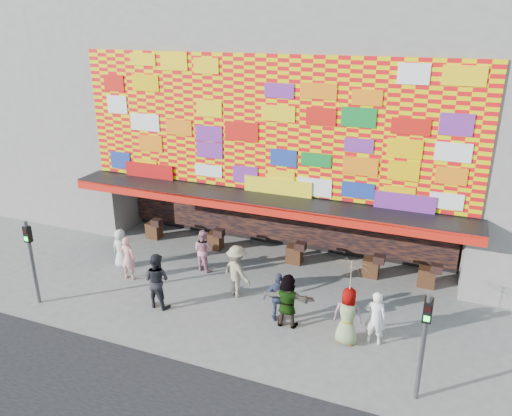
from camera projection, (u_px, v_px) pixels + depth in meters
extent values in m
plane|color=slate|center=(222.00, 317.00, 16.23)|extent=(90.00, 90.00, 0.00)
cube|color=gray|center=(300.00, 85.00, 20.87)|extent=(15.00, 8.00, 7.00)
cube|color=black|center=(303.00, 191.00, 23.51)|extent=(15.00, 6.00, 3.00)
cube|color=gray|center=(123.00, 198.00, 22.57)|extent=(0.40, 2.00, 3.00)
cube|color=gray|center=(470.00, 250.00, 17.51)|extent=(0.40, 2.00, 3.00)
cube|color=black|center=(260.00, 198.00, 18.12)|extent=(15.20, 1.60, 0.12)
cube|color=red|center=(252.00, 209.00, 17.49)|extent=(15.20, 0.04, 0.35)
cube|color=#E7D800|center=(266.00, 125.00, 17.70)|extent=(14.80, 0.08, 4.90)
cube|color=black|center=(281.00, 212.00, 20.76)|extent=(14.00, 0.25, 2.50)
cube|color=gray|center=(57.00, 83.00, 25.56)|extent=(11.00, 8.00, 12.00)
cylinder|color=#59595B|center=(33.00, 263.00, 16.55)|extent=(0.12, 0.12, 3.00)
cube|color=black|center=(28.00, 234.00, 16.18)|extent=(0.22, 0.18, 0.55)
cube|color=black|center=(25.00, 232.00, 16.05)|extent=(0.14, 0.02, 0.14)
cube|color=#19E533|center=(26.00, 239.00, 16.14)|extent=(0.14, 0.02, 0.14)
cylinder|color=#59595B|center=(422.00, 349.00, 12.24)|extent=(0.12, 0.12, 3.00)
cube|color=black|center=(428.00, 312.00, 11.87)|extent=(0.22, 0.18, 0.55)
cube|color=black|center=(428.00, 309.00, 11.74)|extent=(0.14, 0.02, 0.14)
cube|color=#19E533|center=(427.00, 319.00, 11.84)|extent=(0.14, 0.02, 0.14)
imported|color=silver|center=(121.00, 248.00, 19.30)|extent=(0.80, 0.55, 1.56)
imported|color=pink|center=(128.00, 258.00, 18.36)|extent=(0.62, 0.41, 1.68)
imported|color=#232127|center=(157.00, 280.00, 16.55)|extent=(0.97, 0.78, 1.93)
imported|color=gray|center=(237.00, 271.00, 17.19)|extent=(1.40, 1.15, 1.89)
imported|color=#384162|center=(279.00, 297.00, 15.81)|extent=(1.05, 0.79, 1.66)
imported|color=gray|center=(288.00, 301.00, 15.49)|extent=(1.68, 0.65, 1.78)
imported|color=gray|center=(348.00, 316.00, 14.65)|extent=(0.92, 0.62, 1.81)
imported|color=white|center=(375.00, 318.00, 14.65)|extent=(0.64, 0.43, 1.72)
imported|color=#CD8499|center=(203.00, 250.00, 19.04)|extent=(0.94, 0.82, 1.65)
imported|color=#FFD9A0|center=(351.00, 277.00, 14.19)|extent=(1.22, 1.24, 1.03)
cylinder|color=#4C3326|center=(348.00, 306.00, 14.53)|extent=(0.02, 0.02, 1.00)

